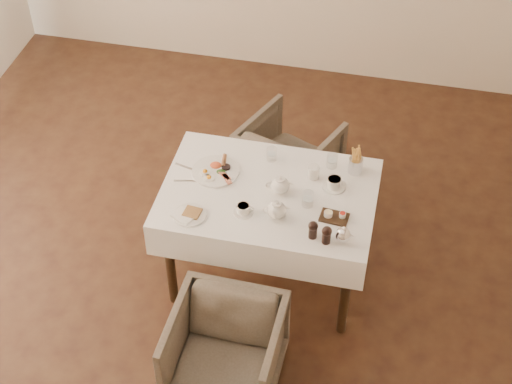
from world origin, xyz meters
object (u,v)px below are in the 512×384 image
Objects in this scene: breakfast_plate at (216,170)px; armchair_near at (225,352)px; armchair_far at (289,157)px; table at (268,206)px; teapot_centre at (280,184)px.

armchair_near is at bearing -56.36° from breakfast_plate.
table is at bearing 115.06° from armchair_far.
teapot_centre is (0.42, -0.09, 0.05)m from breakfast_plate.
table is 2.07× the size of armchair_far.
armchair_near is at bearing -113.43° from teapot_centre.
table is 0.92m from armchair_near.
teapot_centre is at bearing 82.94° from armchair_near.
armchair_far is at bearing 81.29° from teapot_centre.
armchair_near is 1.11m from breakfast_plate.
teapot_centre reaches higher than table.
teapot_centre is at bearing 11.20° from table.
breakfast_plate is (-0.35, 0.10, 0.13)m from table.
breakfast_plate is at bearing 152.67° from teapot_centre.
teapot_centre reaches higher than armchair_far.
table is at bearing 176.27° from teapot_centre.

